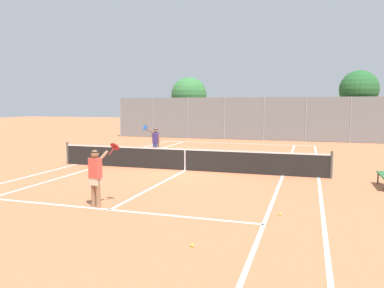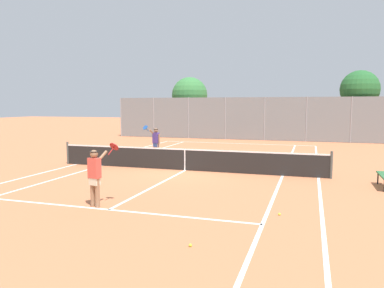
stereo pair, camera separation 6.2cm
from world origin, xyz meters
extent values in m
plane|color=#C67047|center=(0.00, 0.00, 0.00)|extent=(120.00, 120.00, 0.00)
cube|color=white|center=(0.00, 11.90, 0.00)|extent=(11.00, 0.10, 0.01)
cube|color=white|center=(-5.50, 0.00, 0.00)|extent=(0.10, 23.80, 0.01)
cube|color=white|center=(5.50, 0.00, 0.00)|extent=(0.10, 23.80, 0.01)
cube|color=white|center=(-4.13, 0.00, 0.00)|extent=(0.10, 23.80, 0.01)
cube|color=white|center=(4.13, 0.00, 0.00)|extent=(0.10, 23.80, 0.01)
cube|color=white|center=(0.00, -6.40, 0.00)|extent=(8.26, 0.10, 0.01)
cube|color=white|center=(0.00, 6.40, 0.00)|extent=(8.26, 0.10, 0.01)
cube|color=white|center=(0.00, 0.00, 0.00)|extent=(0.10, 12.80, 0.01)
cylinder|color=#474C47|center=(-5.95, 0.00, 0.53)|extent=(0.10, 0.10, 1.07)
cylinder|color=#474C47|center=(5.95, 0.00, 0.53)|extent=(0.10, 0.10, 1.07)
cube|color=black|center=(0.00, 0.00, 0.46)|extent=(11.90, 0.02, 0.89)
cube|color=white|center=(0.00, 0.00, 0.92)|extent=(11.90, 0.03, 0.06)
cube|color=white|center=(0.00, 0.00, 0.44)|extent=(0.05, 0.03, 0.89)
cylinder|color=#936B4C|center=(-0.61, -6.23, 0.41)|extent=(0.13, 0.13, 0.82)
cylinder|color=#936B4C|center=(-0.43, -6.27, 0.41)|extent=(0.13, 0.13, 0.82)
cube|color=beige|center=(-0.52, -6.25, 0.74)|extent=(0.32, 0.24, 0.24)
cube|color=#D84C3F|center=(-0.52, -6.25, 1.10)|extent=(0.38, 0.28, 0.56)
sphere|color=#936B4C|center=(-0.52, -6.25, 1.49)|extent=(0.22, 0.22, 0.22)
cylinder|color=black|center=(-0.52, -6.25, 1.56)|extent=(0.23, 0.23, 0.02)
cylinder|color=#936B4C|center=(-0.73, -6.20, 1.04)|extent=(0.08, 0.08, 0.52)
cylinder|color=#936B4C|center=(-0.36, -6.15, 1.39)|extent=(0.19, 0.46, 0.35)
cylinder|color=maroon|center=(-0.17, -5.93, 1.55)|extent=(0.09, 0.25, 0.22)
cylinder|color=maroon|center=(-0.14, -5.81, 1.66)|extent=(0.32, 0.26, 0.23)
cylinder|color=#936B4C|center=(-2.55, 2.98, 0.41)|extent=(0.13, 0.13, 0.82)
cylinder|color=#936B4C|center=(-2.72, 3.04, 0.41)|extent=(0.13, 0.13, 0.82)
cube|color=#334C8C|center=(-2.64, 3.01, 0.74)|extent=(0.32, 0.26, 0.24)
cube|color=#4C388C|center=(-2.64, 3.01, 1.10)|extent=(0.39, 0.30, 0.56)
sphere|color=#936B4C|center=(-2.64, 3.01, 1.49)|extent=(0.22, 0.22, 0.22)
cylinder|color=black|center=(-2.64, 3.01, 1.56)|extent=(0.23, 0.23, 0.02)
cylinder|color=#936B4C|center=(-2.43, 2.94, 1.04)|extent=(0.08, 0.08, 0.52)
cylinder|color=#936B4C|center=(-2.81, 2.92, 1.39)|extent=(0.23, 0.46, 0.35)
cylinder|color=#1E4C99|center=(-3.02, 2.72, 1.55)|extent=(0.11, 0.25, 0.22)
cylinder|color=#1E4C99|center=(-3.06, 2.61, 1.66)|extent=(0.33, 0.28, 0.23)
sphere|color=#D1DB33|center=(4.45, -5.52, 0.03)|extent=(0.07, 0.07, 0.07)
sphere|color=#D1DB33|center=(2.93, -8.26, 0.03)|extent=(0.07, 0.07, 0.07)
cylinder|color=#262626|center=(7.51, -0.54, 0.21)|extent=(0.05, 0.05, 0.41)
cylinder|color=gray|center=(-11.17, 14.98, 1.73)|extent=(0.08, 0.08, 3.46)
cylinder|color=gray|center=(-7.98, 14.98, 1.73)|extent=(0.08, 0.08, 3.46)
cylinder|color=gray|center=(-4.79, 14.98, 1.73)|extent=(0.08, 0.08, 3.46)
cylinder|color=gray|center=(-1.60, 14.98, 1.73)|extent=(0.08, 0.08, 3.46)
cylinder|color=gray|center=(1.60, 14.98, 1.73)|extent=(0.08, 0.08, 3.46)
cylinder|color=gray|center=(4.79, 14.98, 1.73)|extent=(0.08, 0.08, 3.46)
cylinder|color=gray|center=(7.98, 14.98, 1.73)|extent=(0.08, 0.08, 3.46)
cube|color=slate|center=(0.00, 14.98, 1.73)|extent=(22.34, 0.02, 3.42)
cylinder|color=brown|center=(-5.81, 18.46, 1.29)|extent=(0.26, 0.26, 2.57)
sphere|color=#387A3D|center=(-5.81, 18.46, 3.74)|extent=(3.33, 3.33, 3.33)
sphere|color=#387A3D|center=(-5.47, 18.72, 3.32)|extent=(1.85, 1.85, 1.85)
cylinder|color=brown|center=(8.68, 16.85, 1.50)|extent=(0.31, 0.31, 2.99)
sphere|color=#26602D|center=(8.68, 16.85, 4.03)|extent=(2.96, 2.96, 2.96)
sphere|color=#26602D|center=(8.58, 16.98, 3.66)|extent=(2.19, 2.19, 2.19)
camera|label=1|loc=(5.10, -15.17, 2.84)|focal=35.00mm
camera|label=2|loc=(5.16, -15.15, 2.84)|focal=35.00mm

